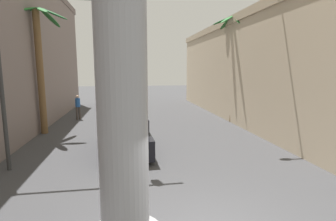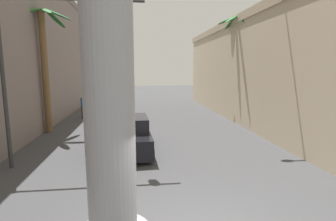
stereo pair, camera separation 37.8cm
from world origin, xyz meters
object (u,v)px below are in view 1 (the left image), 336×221
palm_tree_mid_left (39,54)px  car_lead (126,135)px  pedestrian_far_left (78,105)px  palm_tree_mid_right (235,54)px  street_lamp (277,54)px  traffic_light_mast (45,49)px

palm_tree_mid_left → car_lead: bearing=-40.7°
car_lead → pedestrian_far_left: pedestrian_far_left is taller
pedestrian_far_left → palm_tree_mid_left: bearing=-105.2°
palm_tree_mid_left → palm_tree_mid_right: bearing=8.1°
street_lamp → traffic_light_mast: bearing=-169.5°
car_lead → palm_tree_mid_right: palm_tree_mid_right is taller
palm_tree_mid_left → pedestrian_far_left: palm_tree_mid_left is taller
street_lamp → car_lead: (-7.13, -0.14, -3.59)m
palm_tree_mid_right → palm_tree_mid_left: (-11.85, -1.68, -0.21)m
pedestrian_far_left → car_lead: bearing=-66.9°
car_lead → palm_tree_mid_left: 6.99m
traffic_light_mast → car_lead: bearing=32.3°
palm_tree_mid_right → pedestrian_far_left: (-10.74, 2.41, -3.56)m
palm_tree_mid_right → palm_tree_mid_left: bearing=-171.9°
traffic_light_mast → street_lamp: bearing=10.5°
car_lead → palm_tree_mid_left: size_ratio=0.68×
street_lamp → traffic_light_mast: size_ratio=1.16×
street_lamp → car_lead: size_ratio=1.49×
car_lead → pedestrian_far_left: bearing=113.1°
palm_tree_mid_right → traffic_light_mast: bearing=-144.1°
traffic_light_mast → palm_tree_mid_left: bearing=108.6°
pedestrian_far_left → street_lamp: bearing=-36.6°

